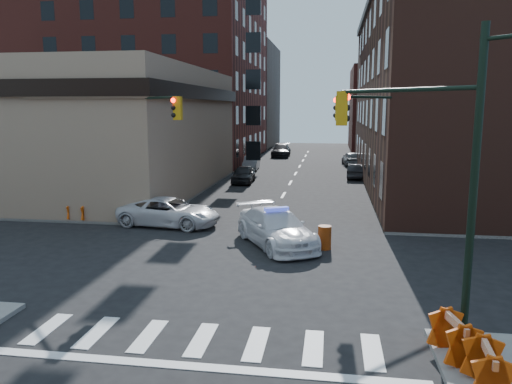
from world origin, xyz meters
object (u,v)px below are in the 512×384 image
(pedestrian_b, at_px, (111,195))
(parked_car_enear, at_px, (356,171))
(parked_car_wnear, at_px, (243,174))
(parked_car_wfar, at_px, (251,163))
(pedestrian_a, at_px, (119,201))
(barricade_se_a, at_px, (454,337))
(police_car, at_px, (276,228))
(pickup, at_px, (169,212))
(barrel_bank, at_px, (160,217))
(barricade_nw_a, at_px, (150,206))
(barrel_road, at_px, (325,237))

(pedestrian_b, bearing_deg, parked_car_enear, 58.03)
(parked_car_wnear, xyz_separation_m, parked_car_wfar, (-0.76, 8.83, -0.04))
(pedestrian_a, xyz_separation_m, barricade_se_a, (14.73, -13.94, -0.40))
(police_car, distance_m, parked_car_wnear, 19.27)
(police_car, bearing_deg, parked_car_enear, 48.98)
(pickup, bearing_deg, barrel_bank, 122.89)
(parked_car_wnear, height_order, parked_car_enear, parked_car_wnear)
(police_car, height_order, parked_car_wfar, police_car)
(parked_car_wfar, distance_m, barricade_se_a, 38.94)
(parked_car_enear, distance_m, pedestrian_b, 23.03)
(barricade_se_a, xyz_separation_m, barricade_nw_a, (-13.28, 14.79, -0.05))
(parked_car_wfar, relative_size, pedestrian_b, 2.06)
(barricade_nw_a, bearing_deg, pickup, -58.47)
(parked_car_wfar, relative_size, barrel_road, 3.90)
(barrel_bank, relative_size, barricade_nw_a, 0.80)
(parked_car_enear, bearing_deg, barricade_nw_a, 60.50)
(barricade_se_a, bearing_deg, police_car, 17.13)
(pickup, height_order, pedestrian_a, pedestrian_a)
(parked_car_wnear, xyz_separation_m, barrel_bank, (-1.62, -15.87, -0.22))
(pickup, height_order, parked_car_wfar, pickup)
(police_car, height_order, parked_car_enear, police_car)
(pedestrian_b, relative_size, barricade_nw_a, 1.62)
(parked_car_wnear, bearing_deg, barricade_se_a, -71.98)
(parked_car_wfar, bearing_deg, pickup, -94.46)
(police_car, distance_m, barricade_nw_a, 9.25)
(barricade_se_a, bearing_deg, parked_car_wnear, 7.99)
(parked_car_wfar, bearing_deg, barricade_se_a, -76.93)
(police_car, xyz_separation_m, pedestrian_b, (-10.28, 5.15, 0.33))
(barricade_nw_a, bearing_deg, barricade_se_a, -59.17)
(parked_car_wfar, xyz_separation_m, barrel_bank, (-0.86, -24.70, -0.18))
(barrel_road, xyz_separation_m, barricade_se_a, (3.28, -9.59, 0.13))
(parked_car_enear, height_order, pedestrian_a, pedestrian_a)
(parked_car_wfar, relative_size, barricade_nw_a, 3.35)
(barrel_road, distance_m, barrel_bank, 9.15)
(pedestrian_a, bearing_deg, pedestrian_b, 176.95)
(police_car, relative_size, barrel_road, 5.34)
(pedestrian_a, height_order, barricade_se_a, pedestrian_a)
(barrel_road, xyz_separation_m, barrel_bank, (-8.62, 3.05, -0.03))
(barrel_road, bearing_deg, parked_car_wnear, 110.31)
(pedestrian_b, xyz_separation_m, barricade_nw_a, (2.45, -0.22, -0.53))
(pedestrian_a, height_order, pedestrian_b, pedestrian_b)
(parked_car_wnear, distance_m, pedestrian_a, 15.24)
(pedestrian_a, relative_size, barricade_se_a, 1.35)
(parked_car_enear, distance_m, barricade_nw_a, 21.70)
(pickup, bearing_deg, barricade_se_a, -131.24)
(barricade_nw_a, bearing_deg, police_car, -43.31)
(barrel_bank, bearing_deg, pedestrian_b, 148.32)
(parked_car_wfar, height_order, pedestrian_b, pedestrian_b)
(police_car, relative_size, parked_car_enear, 1.45)
(parked_car_enear, distance_m, barricade_se_a, 32.63)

